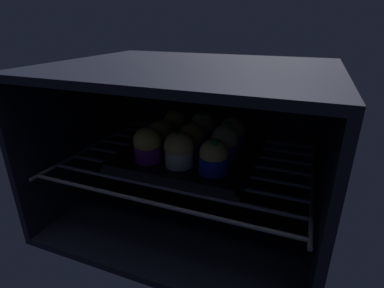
% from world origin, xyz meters
% --- Properties ---
extents(oven_cavity, '(0.59, 0.47, 0.37)m').
position_xyz_m(oven_cavity, '(0.00, 0.26, 0.17)').
color(oven_cavity, black).
rests_on(oven_cavity, ground).
extents(oven_rack, '(0.55, 0.42, 0.01)m').
position_xyz_m(oven_rack, '(0.00, 0.22, 0.14)').
color(oven_rack, '#444756').
rests_on(oven_rack, oven_cavity).
extents(baking_tray, '(0.30, 0.30, 0.02)m').
position_xyz_m(baking_tray, '(0.00, 0.23, 0.15)').
color(baking_tray, black).
rests_on(baking_tray, oven_rack).
extents(muffin_row0_col0, '(0.06, 0.06, 0.08)m').
position_xyz_m(muffin_row0_col0, '(-0.07, 0.16, 0.19)').
color(muffin_row0_col0, '#7A238C').
rests_on(muffin_row0_col0, baking_tray).
extents(muffin_row0_col1, '(0.06, 0.06, 0.08)m').
position_xyz_m(muffin_row0_col1, '(0.00, 0.16, 0.19)').
color(muffin_row0_col1, silver).
rests_on(muffin_row0_col1, baking_tray).
extents(muffin_row0_col2, '(0.06, 0.06, 0.08)m').
position_xyz_m(muffin_row0_col2, '(0.08, 0.16, 0.19)').
color(muffin_row0_col2, '#1928B7').
rests_on(muffin_row0_col2, baking_tray).
extents(muffin_row1_col0, '(0.06, 0.06, 0.07)m').
position_xyz_m(muffin_row1_col0, '(-0.08, 0.23, 0.18)').
color(muffin_row1_col0, '#7A238C').
rests_on(muffin_row1_col0, baking_tray).
extents(muffin_row1_col1, '(0.06, 0.06, 0.08)m').
position_xyz_m(muffin_row1_col1, '(-0.00, 0.23, 0.19)').
color(muffin_row1_col1, '#1928B7').
rests_on(muffin_row1_col1, baking_tray).
extents(muffin_row1_col2, '(0.06, 0.06, 0.08)m').
position_xyz_m(muffin_row1_col2, '(0.08, 0.24, 0.19)').
color(muffin_row1_col2, '#7A238C').
rests_on(muffin_row1_col2, baking_tray).
extents(muffin_row2_col0, '(0.06, 0.06, 0.07)m').
position_xyz_m(muffin_row2_col0, '(-0.08, 0.31, 0.19)').
color(muffin_row2_col0, '#1928B7').
rests_on(muffin_row2_col0, baking_tray).
extents(muffin_row2_col1, '(0.06, 0.06, 0.08)m').
position_xyz_m(muffin_row2_col1, '(0.00, 0.31, 0.19)').
color(muffin_row2_col1, '#1928B7').
rests_on(muffin_row2_col1, baking_tray).
extents(muffin_row2_col2, '(0.06, 0.06, 0.08)m').
position_xyz_m(muffin_row2_col2, '(0.08, 0.31, 0.19)').
color(muffin_row2_col2, '#1928B7').
rests_on(muffin_row2_col2, baking_tray).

